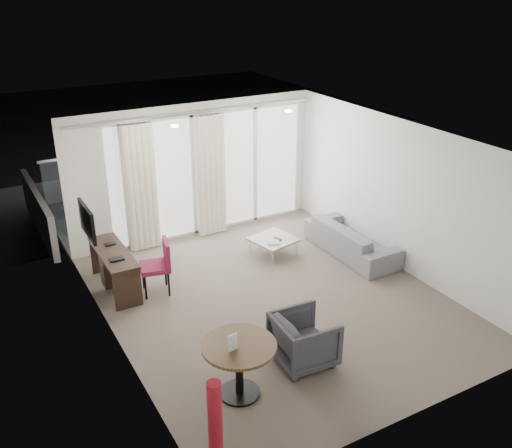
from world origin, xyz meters
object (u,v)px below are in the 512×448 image
round_table (239,370)px  sofa (352,239)px  desk (115,270)px  coffee_table (273,247)px  tub_armchair (304,339)px  rattan_chair_a (208,194)px  red_lamp (215,431)px  rattan_chair_b (258,174)px  desk_chair (155,267)px

round_table → sofa: size_ratio=0.46×
desk → coffee_table: 2.90m
desk → tub_armchair: bearing=-62.5°
rattan_chair_a → sofa: bearing=-76.3°
desk → red_lamp: bearing=-92.8°
sofa → coffee_table: bearing=62.7°
tub_armchair → rattan_chair_b: 6.65m
tub_armchair → rattan_chair_a: (1.15, 5.48, 0.01)m
desk_chair → sofa: 3.67m
red_lamp → rattan_chair_b: size_ratio=1.58×
rattan_chair_a → red_lamp: bearing=-123.9°
red_lamp → coffee_table: (3.10, 4.05, -0.43)m
desk → desk_chair: desk_chair is taller
round_table → rattan_chair_a: size_ratio=1.26×
desk_chair → round_table: 2.84m
rattan_chair_b → coffee_table: bearing=-109.9°
desk_chair → coffee_table: size_ratio=1.24×
desk → rattan_chair_a: (2.78, 2.36, 0.02)m
round_table → rattan_chair_b: 7.28m
desk → sofa: size_ratio=0.73×
coffee_table → tub_armchair: bearing=-113.5°
desk_chair → coffee_table: bearing=18.4°
tub_armchair → rattan_chair_a: 5.60m
desk → round_table: bearing=-80.0°
round_table → red_lamp: 1.28m
rattan_chair_b → round_table: bearing=-116.2°
red_lamp → tub_armchair: bearing=31.8°
tub_armchair → rattan_chair_b: (2.73, 6.07, 0.03)m
desk_chair → rattan_chair_a: desk_chair is taller
desk_chair → coffee_table: 2.38m
round_table → red_lamp: (-0.79, -0.99, 0.23)m
desk → sofa: (4.17, -0.87, -0.05)m
desk → rattan_chair_b: (4.35, 2.95, 0.04)m
desk → round_table: (0.58, -3.27, 0.03)m
tub_armchair → coffee_table: tub_armchair is taller
red_lamp → tub_armchair: (1.83, 1.14, -0.25)m
red_lamp → coffee_table: bearing=52.6°
desk → desk_chair: 0.70m
red_lamp → sofa: red_lamp is taller
round_table → sofa: 4.32m
desk → coffee_table: bearing=-4.1°
desk → coffee_table: (2.89, -0.21, -0.18)m
desk → desk_chair: bearing=-38.5°
desk_chair → coffee_table: desk_chair is taller
coffee_table → desk: bearing=175.9°
red_lamp → rattan_chair_a: bearing=65.7°
red_lamp → rattan_chair_a: size_ratio=1.64×
desk → round_table: 3.32m
rattan_chair_a → rattan_chair_b: bearing=10.7°
red_lamp → tub_armchair: 2.17m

